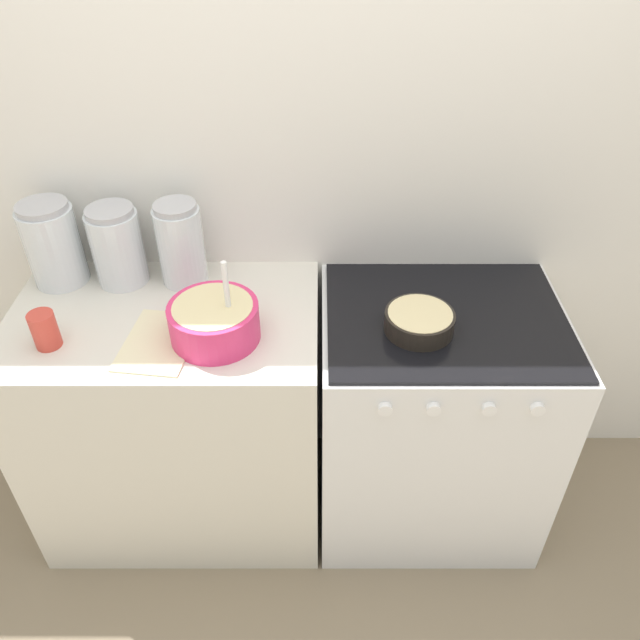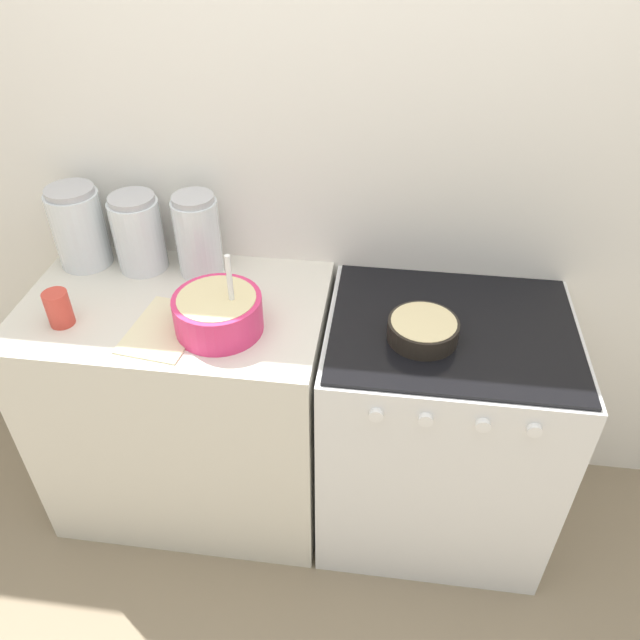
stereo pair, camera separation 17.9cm
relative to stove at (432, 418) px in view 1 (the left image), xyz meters
name	(u,v)px [view 1 (the left image)]	position (x,y,z in m)	size (l,w,h in m)	color
ground_plane	(319,569)	(-0.39, -0.30, -0.45)	(12.00, 12.00, 0.00)	gray
wall_back	(320,177)	(-0.39, 0.33, 0.75)	(4.90, 0.05, 2.40)	white
countertop_cabinet	(183,418)	(-0.87, 0.00, 0.00)	(0.95, 0.61, 0.90)	silver
stove	(432,418)	(0.00, 0.00, 0.00)	(0.76, 0.62, 0.90)	silver
mixing_bowl	(216,319)	(-0.69, -0.10, 0.51)	(0.26, 0.26, 0.26)	#E0336B
baking_pan	(421,321)	(-0.09, -0.07, 0.48)	(0.20, 0.20, 0.06)	black
storage_jar_left	(57,248)	(-1.23, 0.20, 0.57)	(0.17, 0.17, 0.28)	silver
storage_jar_middle	(121,250)	(-1.03, 0.20, 0.56)	(0.16, 0.16, 0.26)	silver
storage_jar_right	(184,248)	(-0.82, 0.20, 0.57)	(0.15, 0.15, 0.27)	silver
tin_can	(47,329)	(-1.16, -0.13, 0.50)	(0.07, 0.07, 0.11)	#CC3F33
recipe_page	(161,341)	(-0.85, -0.12, 0.45)	(0.23, 0.30, 0.01)	beige
measuring_spoon	(226,348)	(-0.66, -0.17, 0.46)	(0.12, 0.04, 0.04)	#333338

